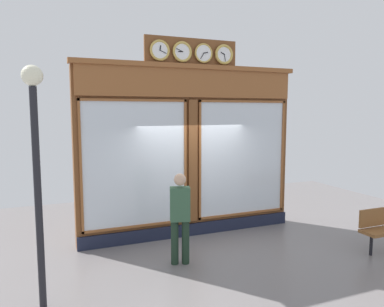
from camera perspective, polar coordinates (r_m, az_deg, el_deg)
name	(u,v)px	position (r m, az deg, el deg)	size (l,w,h in m)	color
ground_plane	(259,290)	(6.25, 10.41, -20.18)	(14.00, 14.00, 0.00)	slate
shop_facade	(190,150)	(8.24, -0.33, 0.62)	(5.13, 0.42, 4.37)	brown
pedestrian	(180,215)	(6.77, -1.87, -9.49)	(0.41, 0.31, 1.69)	#1C2F21
street_lamp	(36,151)	(5.40, -23.14, 0.39)	(0.28, 0.28, 3.41)	black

